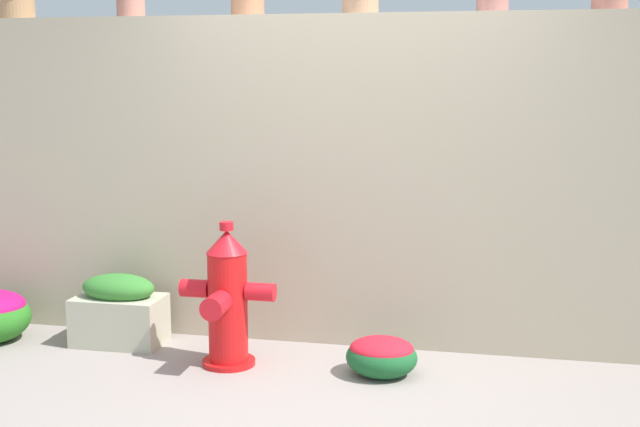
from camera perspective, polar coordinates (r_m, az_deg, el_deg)
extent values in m
plane|color=gray|center=(4.45, -0.44, -13.38)|extent=(24.00, 24.00, 0.00)
cube|color=tan|center=(5.41, 2.49, 2.19)|extent=(5.26, 0.33, 2.09)
cylinder|color=tan|center=(6.20, -19.86, 13.13)|extent=(0.24, 0.24, 0.19)
cylinder|color=#B97363|center=(5.83, -12.69, 13.71)|extent=(0.18, 0.18, 0.19)
cylinder|color=tan|center=(5.37, 2.75, 14.19)|extent=(0.22, 0.22, 0.16)
cylinder|color=red|center=(5.17, -6.18, -9.95)|extent=(0.32, 0.32, 0.03)
cylinder|color=red|center=(5.08, -6.25, -6.45)|extent=(0.24, 0.24, 0.69)
cone|color=red|center=(4.98, -6.33, -1.90)|extent=(0.25, 0.25, 0.14)
cylinder|color=red|center=(4.96, -6.35, -0.85)|extent=(0.08, 0.08, 0.05)
cylinder|color=red|center=(5.11, -8.45, -5.03)|extent=(0.17, 0.11, 0.11)
cylinder|color=red|center=(4.99, -4.04, -5.32)|extent=(0.17, 0.11, 0.11)
cylinder|color=red|center=(4.86, -7.05, -6.20)|extent=(0.13, 0.19, 0.13)
ellipsoid|color=#1B592B|center=(4.96, 4.19, -9.68)|extent=(0.42, 0.37, 0.23)
ellipsoid|color=red|center=(4.94, 4.20, -9.11)|extent=(0.37, 0.33, 0.13)
cube|color=#ADAB92|center=(5.63, -13.40, -7.05)|extent=(0.57, 0.33, 0.31)
ellipsoid|color=#34792D|center=(5.57, -13.49, -4.91)|extent=(0.48, 0.28, 0.18)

